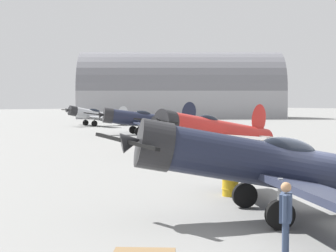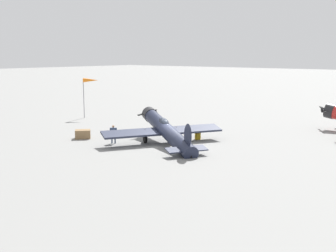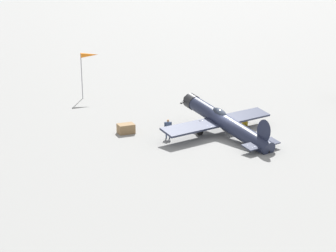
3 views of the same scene
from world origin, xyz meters
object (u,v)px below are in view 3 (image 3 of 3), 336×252
ground_crew_mechanic (168,127)px  equipment_crate (126,129)px  airplane_foreground (223,121)px  windsock_mast (89,57)px  fuel_drum (245,121)px

ground_crew_mechanic → equipment_crate: 4.06m
airplane_foreground → equipment_crate: 8.68m
equipment_crate → windsock_mast: bearing=-134.0°
ground_crew_mechanic → fuel_drum: (-6.47, 4.93, -0.58)m
equipment_crate → windsock_mast: 14.35m
ground_crew_mechanic → fuel_drum: 8.16m
airplane_foreground → ground_crew_mechanic: bearing=62.0°
windsock_mast → fuel_drum: bearing=81.7°
equipment_crate → fuel_drum: (-6.76, 8.94, 0.02)m
fuel_drum → equipment_crate: bearing=-52.9°
ground_crew_mechanic → windsock_mast: (-9.23, -13.87, 3.64)m
fuel_drum → windsock_mast: bearing=-98.3°
airplane_foreground → equipment_crate: (2.91, -8.13, -0.90)m
ground_crew_mechanic → windsock_mast: windsock_mast is taller
ground_crew_mechanic → equipment_crate: (0.29, -4.01, -0.60)m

